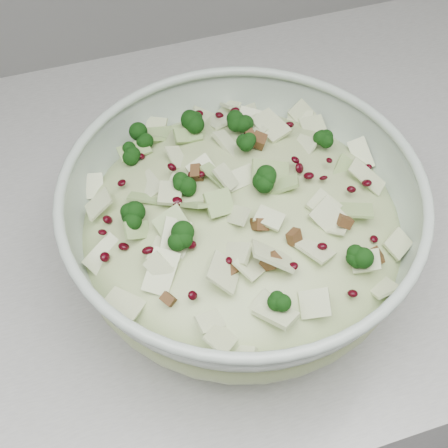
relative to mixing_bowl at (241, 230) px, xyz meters
name	(u,v)px	position (x,y,z in m)	size (l,w,h in m)	color
counter	(162,385)	(-0.09, 0.10, -0.52)	(3.60, 0.60, 0.90)	#B9BAB5
mixing_bowl	(241,230)	(0.00, 0.00, 0.00)	(0.39, 0.39, 0.13)	#B2C4B5
salad	(242,216)	(0.00, 0.00, 0.02)	(0.34, 0.34, 0.13)	beige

